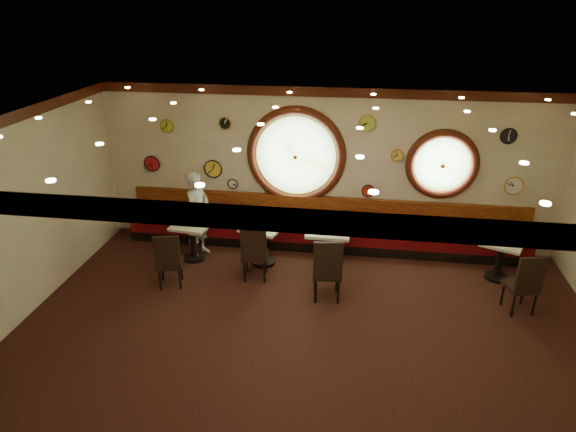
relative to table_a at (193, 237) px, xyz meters
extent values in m
cube|color=black|center=(2.45, -1.86, -0.48)|extent=(9.00, 6.00, 0.00)
cube|color=gold|center=(2.45, -1.86, 2.72)|extent=(9.00, 6.00, 0.02)
cube|color=beige|center=(2.45, 1.14, 1.12)|extent=(9.00, 0.02, 3.20)
cube|color=beige|center=(2.45, -4.86, 1.12)|extent=(9.00, 0.02, 3.20)
cube|color=beige|center=(-2.05, -1.86, 1.12)|extent=(0.02, 6.00, 3.20)
cube|color=#3D150B|center=(2.45, 1.09, 2.63)|extent=(9.00, 0.10, 0.18)
cube|color=#3D150B|center=(2.45, -4.81, 2.63)|extent=(9.00, 0.10, 0.18)
cube|color=#3D150B|center=(-2.00, -1.86, 2.63)|extent=(0.10, 6.00, 0.18)
cube|color=black|center=(2.45, 0.86, -0.38)|extent=(8.00, 0.55, 0.20)
cube|color=#57070C|center=(2.45, 0.86, -0.13)|extent=(8.00, 0.55, 0.30)
cube|color=#5B0907|center=(2.45, 1.08, 0.27)|extent=(8.00, 0.10, 0.55)
cylinder|color=#7EB86E|center=(1.85, 1.13, 1.37)|extent=(1.66, 0.02, 1.66)
torus|color=#3D150B|center=(1.85, 1.12, 1.37)|extent=(1.98, 0.18, 1.98)
torus|color=gold|center=(1.85, 1.09, 1.37)|extent=(1.61, 0.03, 1.61)
cylinder|color=#7EB86E|center=(4.65, 1.13, 1.32)|extent=(1.10, 0.02, 1.10)
torus|color=#3D150B|center=(4.65, 1.12, 1.32)|extent=(1.38, 0.18, 1.38)
torus|color=gold|center=(4.65, 1.09, 1.32)|extent=(1.09, 0.03, 1.09)
cylinder|color=red|center=(-1.15, 1.10, 1.07)|extent=(0.32, 0.03, 0.32)
cylinder|color=white|center=(0.55, 1.10, 0.72)|extent=(0.20, 0.03, 0.20)
cylinder|color=black|center=(0.45, 1.10, 1.97)|extent=(0.24, 0.03, 0.24)
cylinder|color=#A5D42A|center=(-0.75, 1.10, 1.87)|extent=(0.26, 0.03, 0.26)
cylinder|color=#AACB3F|center=(3.20, 1.10, 2.07)|extent=(0.30, 0.03, 0.30)
cylinder|color=black|center=(5.75, 1.10, 1.92)|extent=(0.28, 0.03, 0.28)
cylinder|color=white|center=(6.00, 1.10, 0.97)|extent=(0.34, 0.03, 0.34)
cylinder|color=gold|center=(3.80, 1.10, 1.47)|extent=(0.22, 0.03, 0.22)
cylinder|color=yellow|center=(0.15, 1.10, 1.02)|extent=(0.36, 0.03, 0.36)
cylinder|color=red|center=(3.30, 1.10, 0.72)|extent=(0.24, 0.03, 0.24)
cylinder|color=black|center=(0.00, 0.00, -0.45)|extent=(0.43, 0.43, 0.06)
cylinder|color=black|center=(0.00, 0.00, -0.10)|extent=(0.12, 0.12, 0.69)
cube|color=white|center=(0.00, 0.00, 0.25)|extent=(0.77, 0.77, 0.05)
cylinder|color=black|center=(1.38, 0.03, -0.45)|extent=(0.45, 0.45, 0.06)
cylinder|color=black|center=(1.38, 0.03, -0.08)|extent=(0.12, 0.12, 0.72)
cube|color=white|center=(1.38, 0.03, 0.29)|extent=(0.89, 0.89, 0.05)
cylinder|color=black|center=(2.61, -0.07, -0.44)|extent=(0.49, 0.49, 0.07)
cylinder|color=black|center=(2.61, -0.07, -0.05)|extent=(0.13, 0.13, 0.78)
cube|color=white|center=(2.61, -0.07, 0.35)|extent=(0.80, 0.80, 0.06)
cylinder|color=black|center=(5.69, 0.10, -0.45)|extent=(0.43, 0.43, 0.06)
cylinder|color=black|center=(5.69, 0.10, -0.11)|extent=(0.12, 0.12, 0.68)
cube|color=white|center=(5.69, 0.10, 0.25)|extent=(0.90, 0.90, 0.05)
cube|color=black|center=(-0.10, -0.99, -0.04)|extent=(0.53, 0.53, 0.08)
cube|color=black|center=(-0.05, -1.18, 0.28)|extent=(0.43, 0.16, 0.57)
cube|color=black|center=(1.34, -0.52, -0.03)|extent=(0.49, 0.49, 0.08)
cube|color=black|center=(1.35, -0.72, 0.31)|extent=(0.46, 0.10, 0.59)
cube|color=black|center=(2.66, -0.99, 0.00)|extent=(0.53, 0.53, 0.08)
cube|color=black|center=(2.69, -1.20, 0.35)|extent=(0.48, 0.12, 0.62)
cube|color=black|center=(5.79, -0.93, -0.03)|extent=(0.55, 0.55, 0.08)
cube|color=black|center=(5.84, -1.12, 0.30)|extent=(0.45, 0.17, 0.59)
cylinder|color=silver|center=(-0.04, 0.06, 0.33)|extent=(0.03, 0.03, 0.09)
cylinder|color=#BBBBC0|center=(1.30, 0.04, 0.37)|extent=(0.03, 0.03, 0.10)
cylinder|color=silver|center=(2.50, -0.05, 0.44)|extent=(0.04, 0.04, 0.11)
cylinder|color=silver|center=(5.57, 0.09, 0.32)|extent=(0.03, 0.03, 0.09)
cylinder|color=silver|center=(0.05, -0.01, 0.32)|extent=(0.03, 0.03, 0.09)
cylinder|color=#BCBCC0|center=(1.42, 0.00, 0.37)|extent=(0.03, 0.03, 0.09)
cylinder|color=silver|center=(2.65, -0.12, 0.44)|extent=(0.04, 0.04, 0.11)
cylinder|color=silver|center=(5.69, 0.08, 0.32)|extent=(0.04, 0.04, 0.10)
cylinder|color=gold|center=(0.12, 0.09, 0.36)|extent=(0.05, 0.05, 0.16)
cylinder|color=gold|center=(1.52, 0.05, 0.39)|extent=(0.05, 0.05, 0.15)
cylinder|color=#C6812E|center=(2.69, 0.08, 0.46)|extent=(0.05, 0.05, 0.15)
cylinder|color=gold|center=(5.79, 0.19, 0.34)|extent=(0.04, 0.04, 0.14)
imported|color=silver|center=(0.07, 0.19, 0.39)|extent=(0.56, 0.72, 1.72)
camera|label=1|loc=(3.13, -8.53, 4.30)|focal=32.00mm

